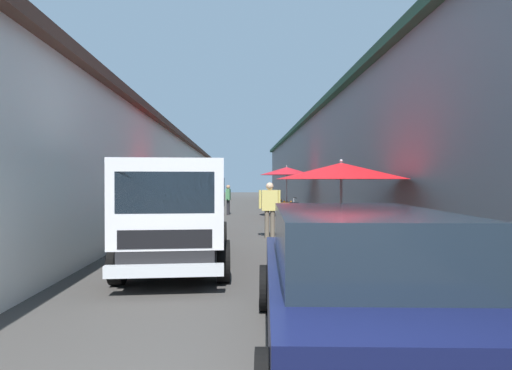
% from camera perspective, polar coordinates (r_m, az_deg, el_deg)
% --- Properties ---
extents(ground, '(90.00, 90.00, 0.00)m').
position_cam_1_polar(ground, '(15.91, -1.57, -5.67)').
color(ground, '#3D3A38').
extents(building_left_whitewash, '(49.80, 7.50, 4.18)m').
position_cam_1_polar(building_left_whitewash, '(19.24, -22.51, 1.63)').
color(building_left_whitewash, silver).
rests_on(building_left_whitewash, ground).
extents(building_right_concrete, '(49.80, 7.50, 5.10)m').
position_cam_1_polar(building_right_concrete, '(19.42, 18.98, 3.00)').
color(building_right_concrete, gray).
rests_on(building_right_concrete, ground).
extents(fruit_stall_far_left, '(2.26, 2.26, 2.09)m').
position_cam_1_polar(fruit_stall_far_left, '(12.94, -10.53, -0.28)').
color(fruit_stall_far_left, '#9E9EA3').
rests_on(fruit_stall_far_left, ground).
extents(fruit_stall_mid_lane, '(2.82, 2.82, 2.20)m').
position_cam_1_polar(fruit_stall_mid_lane, '(8.65, 12.12, 0.83)').
color(fruit_stall_mid_lane, '#9E9EA3').
rests_on(fruit_stall_mid_lane, ground).
extents(fruit_stall_near_right, '(2.56, 2.56, 2.47)m').
position_cam_1_polar(fruit_stall_near_right, '(18.88, 4.42, 1.14)').
color(fruit_stall_near_right, '#9E9EA3').
rests_on(fruit_stall_near_right, ground).
extents(hatchback_car, '(4.01, 2.12, 1.45)m').
position_cam_1_polar(hatchback_car, '(4.13, 14.09, -13.32)').
color(hatchback_car, '#0F1438').
rests_on(hatchback_car, ground).
extents(delivery_truck, '(5.00, 2.16, 2.08)m').
position_cam_1_polar(delivery_truck, '(7.51, -11.50, -4.70)').
color(delivery_truck, black).
rests_on(delivery_truck, ground).
extents(vendor_by_crates, '(0.23, 0.67, 1.69)m').
position_cam_1_polar(vendor_by_crates, '(12.00, 1.99, -3.00)').
color(vendor_by_crates, '#665B4C').
rests_on(vendor_by_crates, ground).
extents(vendor_in_shade, '(0.62, 0.25, 1.53)m').
position_cam_1_polar(vendor_in_shade, '(20.32, -4.04, -1.85)').
color(vendor_in_shade, '#232328').
rests_on(vendor_in_shade, ground).
extents(parked_scooter, '(1.69, 0.34, 1.14)m').
position_cam_1_polar(parked_scooter, '(14.16, 5.92, -4.62)').
color(parked_scooter, black).
rests_on(parked_scooter, ground).
extents(plastic_stool, '(0.30, 0.30, 0.43)m').
position_cam_1_polar(plastic_stool, '(16.88, 4.13, -4.20)').
color(plastic_stool, red).
rests_on(plastic_stool, ground).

